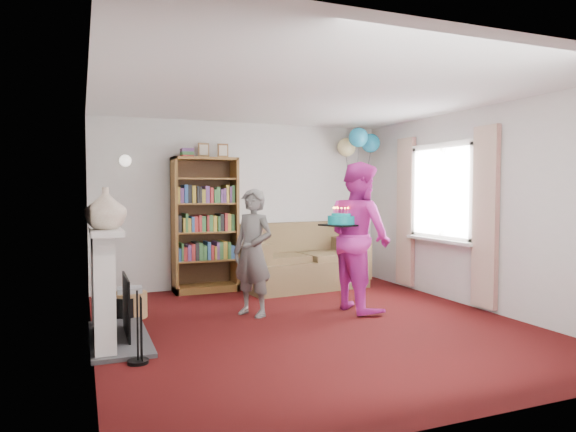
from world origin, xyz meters
name	(u,v)px	position (x,y,z in m)	size (l,w,h in m)	color
ground	(312,325)	(0.00, 0.00, 0.00)	(5.00, 5.00, 0.00)	#350A08
wall_back	(244,205)	(0.00, 2.51, 1.25)	(4.50, 0.02, 2.50)	silver
wall_left	(89,215)	(-2.26, 0.00, 1.25)	(0.02, 5.00, 2.50)	silver
wall_right	(477,208)	(2.26, 0.00, 1.25)	(0.02, 5.00, 2.50)	silver
ceiling	(313,94)	(0.00, 0.00, 2.50)	(4.50, 5.00, 0.01)	white
fireplace	(109,289)	(-2.09, 0.19, 0.51)	(0.55, 1.80, 1.12)	#3F3F42
window_bay	(442,210)	(2.21, 0.60, 1.20)	(0.14, 2.02, 2.20)	white
wall_sconce	(125,161)	(-1.75, 2.36, 1.88)	(0.16, 0.23, 0.16)	gold
bookcase	(204,226)	(-0.67, 2.30, 0.95)	(0.92, 0.42, 2.15)	#472B14
sofa	(300,263)	(0.75, 2.07, 0.36)	(1.82, 0.96, 0.96)	brown
wicker_basket	(130,304)	(-1.82, 1.08, 0.16)	(0.39, 0.39, 0.35)	#9E6E49
person_striped	(253,252)	(-0.47, 0.65, 0.75)	(0.54, 0.36, 1.49)	black
person_magenta	(359,236)	(0.84, 0.43, 0.91)	(0.88, 0.69, 1.82)	#C7279D
birthday_cake	(342,220)	(0.55, 0.36, 1.12)	(0.40, 0.40, 0.22)	black
balloons	(358,143)	(1.75, 2.06, 2.22)	(0.63, 0.68, 1.75)	#3F3F3F
mantel_vase	(106,208)	(-2.12, -0.15, 1.31)	(0.36, 0.36, 0.38)	beige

